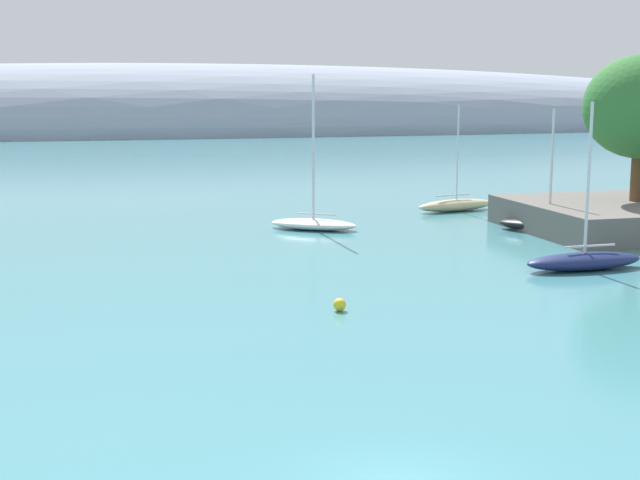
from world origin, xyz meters
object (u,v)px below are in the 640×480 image
(sailboat_sand_mid_mooring, at_px, (456,205))
(mooring_buoy_yellow, at_px, (340,305))
(sailboat_navy_outer_mooring, at_px, (584,260))
(sailboat_white_near_shore, at_px, (313,222))
(sailboat_black_end_of_line, at_px, (549,225))

(sailboat_sand_mid_mooring, height_order, mooring_buoy_yellow, sailboat_sand_mid_mooring)
(sailboat_sand_mid_mooring, relative_size, sailboat_navy_outer_mooring, 0.94)
(sailboat_sand_mid_mooring, xyz_separation_m, mooring_buoy_yellow, (-18.07, -28.26, -0.24))
(sailboat_white_near_shore, height_order, sailboat_navy_outer_mooring, sailboat_white_near_shore)
(sailboat_black_end_of_line, height_order, mooring_buoy_yellow, sailboat_black_end_of_line)
(sailboat_sand_mid_mooring, height_order, sailboat_black_end_of_line, sailboat_sand_mid_mooring)
(sailboat_white_near_shore, bearing_deg, sailboat_sand_mid_mooring, -122.30)
(sailboat_white_near_shore, xyz_separation_m, sailboat_black_end_of_line, (15.06, -5.60, -0.03))
(sailboat_white_near_shore, bearing_deg, sailboat_navy_outer_mooring, 155.26)
(sailboat_white_near_shore, relative_size, mooring_buoy_yellow, 18.50)
(sailboat_black_end_of_line, bearing_deg, sailboat_navy_outer_mooring, 119.28)
(sailboat_navy_outer_mooring, relative_size, mooring_buoy_yellow, 15.63)
(sailboat_black_end_of_line, bearing_deg, sailboat_sand_mid_mooring, -31.60)
(sailboat_white_near_shore, bearing_deg, sailboat_black_end_of_line, -166.98)
(sailboat_black_end_of_line, bearing_deg, mooring_buoy_yellow, 90.50)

